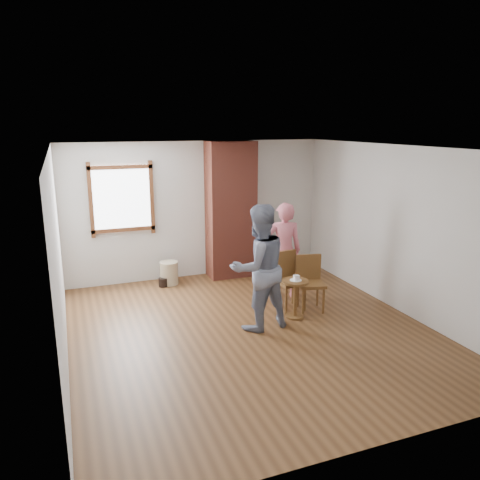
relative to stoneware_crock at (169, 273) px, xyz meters
name	(u,v)px	position (x,y,z in m)	size (l,w,h in m)	color
ground	(251,330)	(0.66, -2.40, -0.21)	(5.50, 5.50, 0.00)	brown
room_shell	(232,201)	(0.60, -1.79, 1.59)	(5.04, 5.52, 2.62)	silver
brick_chimney	(231,210)	(1.26, 0.10, 1.09)	(0.90, 0.50, 2.60)	brown
stoneware_crock	(169,273)	(0.00, 0.00, 0.00)	(0.33, 0.33, 0.43)	tan
dark_pot	(163,282)	(-0.14, -0.10, -0.13)	(0.16, 0.16, 0.16)	black
dining_chair_left	(288,277)	(1.55, -1.79, 0.30)	(0.47, 0.47, 0.92)	brown
dining_chair_right	(310,279)	(1.86, -1.97, 0.28)	(0.49, 0.49, 0.87)	brown
side_table	(295,293)	(1.48, -2.21, 0.19)	(0.40, 0.40, 0.60)	brown
cake_plate	(296,280)	(1.48, -2.21, 0.39)	(0.18, 0.18, 0.01)	white
cake_slice	(296,278)	(1.49, -2.21, 0.42)	(0.08, 0.07, 0.06)	white
man	(259,268)	(0.80, -2.34, 0.70)	(0.89, 0.69, 1.83)	#141C38
person_pink	(284,251)	(1.69, -1.34, 0.61)	(0.60, 0.39, 1.65)	#CD6676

